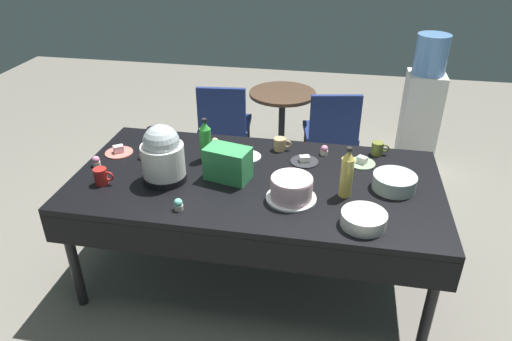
% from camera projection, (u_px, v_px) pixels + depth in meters
% --- Properties ---
extents(ground, '(9.00, 9.00, 0.00)m').
position_uv_depth(ground, '(256.00, 272.00, 3.21)').
color(ground, slate).
extents(potluck_table, '(2.20, 1.10, 0.75)m').
position_uv_depth(potluck_table, '(256.00, 186.00, 2.87)').
color(potluck_table, black).
rests_on(potluck_table, ground).
extents(frosted_layer_cake, '(0.28, 0.28, 0.14)m').
position_uv_depth(frosted_layer_cake, '(291.00, 189.00, 2.61)').
color(frosted_layer_cake, silver).
rests_on(frosted_layer_cake, potluck_table).
extents(slow_cooker, '(0.26, 0.26, 0.35)m').
position_uv_depth(slow_cooker, '(163.00, 155.00, 2.74)').
color(slow_cooker, black).
rests_on(slow_cooker, potluck_table).
extents(glass_salad_bowl, '(0.25, 0.25, 0.09)m').
position_uv_depth(glass_salad_bowl, '(394.00, 182.00, 2.71)').
color(glass_salad_bowl, '#B2C6BC').
rests_on(glass_salad_bowl, potluck_table).
extents(ceramic_snack_bowl, '(0.24, 0.24, 0.07)m').
position_uv_depth(ceramic_snack_bowl, '(364.00, 219.00, 2.41)').
color(ceramic_snack_bowl, silver).
rests_on(ceramic_snack_bowl, potluck_table).
extents(dessert_plate_sage, '(0.17, 0.17, 0.05)m').
position_uv_depth(dessert_plate_sage, '(362.00, 162.00, 2.99)').
color(dessert_plate_sage, '#8CA87F').
rests_on(dessert_plate_sage, potluck_table).
extents(dessert_plate_white, '(0.18, 0.18, 0.04)m').
position_uv_depth(dessert_plate_white, '(248.00, 156.00, 3.07)').
color(dessert_plate_white, white).
rests_on(dessert_plate_white, potluck_table).
extents(dessert_plate_charcoal, '(0.18, 0.18, 0.04)m').
position_uv_depth(dessert_plate_charcoal, '(304.00, 161.00, 3.01)').
color(dessert_plate_charcoal, '#2D2D33').
rests_on(dessert_plate_charcoal, potluck_table).
extents(dessert_plate_coral, '(0.18, 0.18, 0.05)m').
position_uv_depth(dessert_plate_coral, '(119.00, 151.00, 3.12)').
color(dessert_plate_coral, '#E07266').
rests_on(dessert_plate_coral, potluck_table).
extents(cupcake_cocoa, '(0.05, 0.05, 0.07)m').
position_uv_depth(cupcake_cocoa, '(215.00, 143.00, 3.19)').
color(cupcake_cocoa, beige).
rests_on(cupcake_cocoa, potluck_table).
extents(cupcake_berry, '(0.05, 0.05, 0.07)m').
position_uv_depth(cupcake_berry, '(96.00, 161.00, 2.96)').
color(cupcake_berry, beige).
rests_on(cupcake_berry, potluck_table).
extents(cupcake_lemon, '(0.05, 0.05, 0.07)m').
position_uv_depth(cupcake_lemon, '(174.00, 143.00, 3.19)').
color(cupcake_lemon, beige).
rests_on(cupcake_lemon, potluck_table).
extents(cupcake_rose, '(0.05, 0.05, 0.07)m').
position_uv_depth(cupcake_rose, '(324.00, 150.00, 3.09)').
color(cupcake_rose, beige).
rests_on(cupcake_rose, potluck_table).
extents(cupcake_mint, '(0.05, 0.05, 0.07)m').
position_uv_depth(cupcake_mint, '(143.00, 154.00, 3.05)').
color(cupcake_mint, beige).
rests_on(cupcake_mint, potluck_table).
extents(cupcake_vanilla, '(0.05, 0.05, 0.07)m').
position_uv_depth(cupcake_vanilla, '(178.00, 205.00, 2.53)').
color(cupcake_vanilla, beige).
rests_on(cupcake_vanilla, potluck_table).
extents(soda_bottle_lime_soda, '(0.07, 0.07, 0.28)m').
position_uv_depth(soda_bottle_lime_soda, '(205.00, 141.00, 2.99)').
color(soda_bottle_lime_soda, green).
rests_on(soda_bottle_lime_soda, potluck_table).
extents(soda_bottle_ginger_ale, '(0.07, 0.07, 0.30)m').
position_uv_depth(soda_bottle_ginger_ale, '(347.00, 174.00, 2.61)').
color(soda_bottle_ginger_ale, gold).
rests_on(soda_bottle_ginger_ale, potluck_table).
extents(coffee_mug_black, '(0.12, 0.08, 0.09)m').
position_uv_depth(coffee_mug_black, '(154.00, 134.00, 3.27)').
color(coffee_mug_black, black).
rests_on(coffee_mug_black, potluck_table).
extents(coffee_mug_red, '(0.12, 0.08, 0.10)m').
position_uv_depth(coffee_mug_red, '(101.00, 176.00, 2.76)').
color(coffee_mug_red, '#B2231E').
rests_on(coffee_mug_red, potluck_table).
extents(coffee_mug_olive, '(0.12, 0.08, 0.09)m').
position_uv_depth(coffee_mug_olive, '(378.00, 148.00, 3.09)').
color(coffee_mug_olive, olive).
rests_on(coffee_mug_olive, potluck_table).
extents(coffee_mug_tan, '(0.12, 0.08, 0.08)m').
position_uv_depth(coffee_mug_tan, '(280.00, 144.00, 3.15)').
color(coffee_mug_tan, tan).
rests_on(coffee_mug_tan, potluck_table).
extents(soda_carton, '(0.29, 0.22, 0.20)m').
position_uv_depth(soda_carton, '(228.00, 163.00, 2.79)').
color(soda_carton, '#338C4C').
rests_on(soda_carton, potluck_table).
extents(maroon_chair_left, '(0.48, 0.48, 0.85)m').
position_uv_depth(maroon_chair_left, '(224.00, 121.00, 4.22)').
color(maroon_chair_left, navy).
rests_on(maroon_chair_left, ground).
extents(maroon_chair_right, '(0.51, 0.51, 0.85)m').
position_uv_depth(maroon_chair_right, '(332.00, 129.00, 4.07)').
color(maroon_chair_right, navy).
rests_on(maroon_chair_right, ground).
extents(round_cafe_table, '(0.60, 0.60, 0.72)m').
position_uv_depth(round_cafe_table, '(282.00, 115.00, 4.34)').
color(round_cafe_table, '#473323').
rests_on(round_cafe_table, ground).
extents(water_cooler, '(0.32, 0.32, 1.24)m').
position_uv_depth(water_cooler, '(422.00, 107.00, 4.27)').
color(water_cooler, silver).
rests_on(water_cooler, ground).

